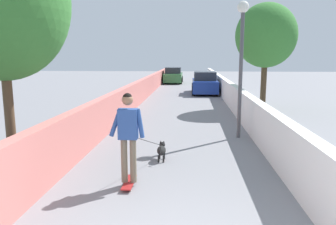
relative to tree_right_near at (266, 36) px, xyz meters
name	(u,v)px	position (x,y,z in m)	size (l,w,h in m)	color
ground_plane	(183,105)	(1.00, 4.01, -3.58)	(80.00, 80.00, 0.00)	gray
wall_left	(131,97)	(-1.00, 6.52, -2.96)	(48.00, 0.30, 1.25)	#CC726B
fence_right	(235,99)	(-1.00, 1.51, -2.98)	(48.00, 0.30, 1.21)	white
tree_right_near	(266,36)	(0.00, 0.00, 0.00)	(2.95, 2.95, 5.16)	#473523
tree_left_mid	(0,2)	(-10.00, 7.45, 0.09)	(2.76, 2.76, 5.28)	brown
lamp_post	(242,46)	(-6.13, 2.06, -0.67)	(0.36, 0.36, 4.25)	#4C4C51
skateboard	(129,182)	(-10.34, 4.84, -3.51)	(0.80, 0.21, 0.08)	maroon
person_skateboarder	(128,130)	(-10.34, 4.84, -2.43)	(0.23, 0.71, 1.81)	#726651
dog	(161,150)	(-8.66, 4.33, -3.31)	(2.00, 0.63, 1.06)	black
car_near	(205,83)	(6.54, 2.66, -2.87)	(4.17, 1.80, 1.54)	navy
car_far	(173,76)	(15.59, 5.37, -2.87)	(4.23, 1.80, 1.54)	#336B38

